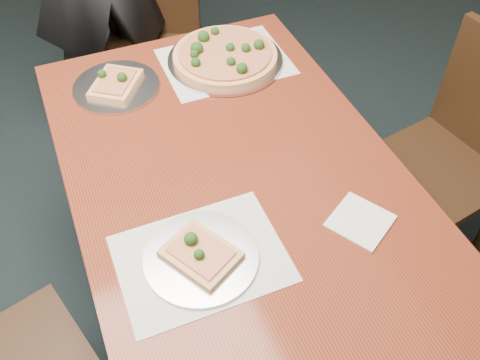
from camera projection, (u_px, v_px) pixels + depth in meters
name	position (u px, v px, depth m)	size (l,w,h in m)	color
ground	(118.00, 352.00, 1.92)	(8.00, 8.00, 0.00)	black
dining_table	(240.00, 202.00, 1.54)	(0.90, 1.50, 0.75)	#581E11
chair_far	(151.00, 36.00, 2.37)	(0.56, 0.56, 0.91)	black
chair_right	(457.00, 149.00, 1.88)	(0.49, 0.49, 0.91)	black
placemat_main	(225.00, 62.00, 1.84)	(0.42, 0.32, 0.00)	white
placemat_near	(201.00, 258.00, 1.29)	(0.40, 0.30, 0.00)	white
pizza_pan	(225.00, 56.00, 1.82)	(0.39, 0.39, 0.07)	silver
slice_plate_near	(201.00, 255.00, 1.28)	(0.28, 0.28, 0.06)	silver
slice_plate_far	(116.00, 85.00, 1.73)	(0.28, 0.28, 0.06)	silver
napkin	(360.00, 221.00, 1.37)	(0.14, 0.14, 0.01)	white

